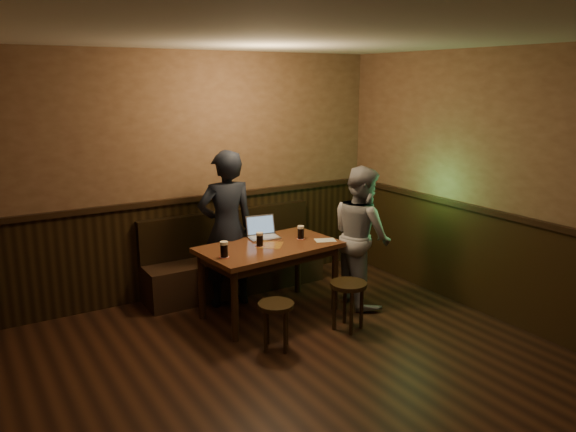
# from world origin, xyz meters

# --- Properties ---
(room) EXTENTS (5.04, 6.04, 2.84)m
(room) POSITION_xyz_m (0.00, 0.22, 1.20)
(room) COLOR black
(room) RESTS_ON ground
(bench) EXTENTS (2.20, 0.50, 0.95)m
(bench) POSITION_xyz_m (0.46, 2.75, 0.31)
(bench) COLOR black
(bench) RESTS_ON ground
(pub_table) EXTENTS (1.52, 0.96, 0.78)m
(pub_table) POSITION_xyz_m (0.46, 1.89, 0.67)
(pub_table) COLOR brown
(pub_table) RESTS_ON ground
(stool_left) EXTENTS (0.39, 0.39, 0.46)m
(stool_left) POSITION_xyz_m (0.11, 1.15, 0.37)
(stool_left) COLOR black
(stool_left) RESTS_ON ground
(stool_right) EXTENTS (0.49, 0.49, 0.50)m
(stool_right) POSITION_xyz_m (0.95, 1.14, 0.40)
(stool_right) COLOR black
(stool_right) RESTS_ON ground
(pint_left) EXTENTS (0.10, 0.10, 0.16)m
(pint_left) POSITION_xyz_m (-0.12, 1.76, 0.86)
(pint_left) COLOR #A52314
(pint_left) RESTS_ON pub_table
(pint_mid) EXTENTS (0.10, 0.10, 0.15)m
(pint_mid) POSITION_xyz_m (0.36, 1.91, 0.85)
(pint_mid) COLOR #A52314
(pint_mid) RESTS_ON pub_table
(pint_right) EXTENTS (0.10, 0.10, 0.15)m
(pint_right) POSITION_xyz_m (0.88, 1.92, 0.85)
(pint_right) COLOR #A52314
(pint_right) RESTS_ON pub_table
(laptop) EXTENTS (0.37, 0.31, 0.23)m
(laptop) POSITION_xyz_m (0.55, 2.20, 0.84)
(laptop) COLOR silver
(laptop) RESTS_ON pub_table
(menu) EXTENTS (0.26, 0.22, 0.00)m
(menu) POSITION_xyz_m (1.07, 1.73, 0.78)
(menu) COLOR silver
(menu) RESTS_ON pub_table
(person_suit) EXTENTS (0.68, 0.49, 1.75)m
(person_suit) POSITION_xyz_m (0.21, 2.39, 0.88)
(person_suit) COLOR black
(person_suit) RESTS_ON ground
(person_grey) EXTENTS (0.71, 0.85, 1.57)m
(person_grey) POSITION_xyz_m (1.51, 1.65, 0.78)
(person_grey) COLOR gray
(person_grey) RESTS_ON ground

